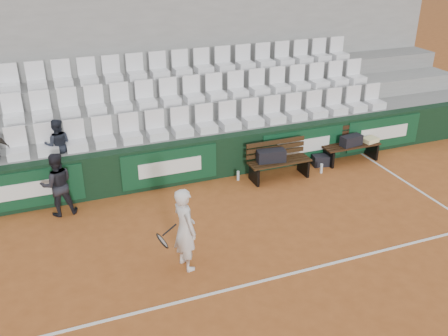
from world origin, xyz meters
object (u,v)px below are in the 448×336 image
(bench_right, at_px, (350,153))
(water_bottle_near, at_px, (238,176))
(ball_kid, at_px, (57,184))
(sports_bag_left, at_px, (271,156))
(sports_bag_right, at_px, (351,140))
(tennis_player, at_px, (185,229))
(sports_bag_ground, at_px, (322,160))
(water_bottle_far, at_px, (321,168))
(spectator_c, at_px, (55,125))
(bench_left, at_px, (279,169))

(bench_right, relative_size, water_bottle_near, 6.43)
(water_bottle_near, bearing_deg, ball_kid, -178.67)
(sports_bag_left, xyz_separation_m, sports_bag_right, (2.30, 0.15, -0.01))
(tennis_player, xyz_separation_m, ball_kid, (-1.88, 2.65, -0.08))
(sports_bag_left, bearing_deg, bench_right, 4.52)
(bench_right, relative_size, sports_bag_left, 2.27)
(sports_bag_left, bearing_deg, water_bottle_near, 164.93)
(sports_bag_right, relative_size, sports_bag_ground, 1.25)
(water_bottle_near, relative_size, water_bottle_far, 0.97)
(tennis_player, height_order, spectator_c, spectator_c)
(bench_left, bearing_deg, sports_bag_right, 5.34)
(spectator_c, bearing_deg, sports_bag_ground, -179.18)
(bench_right, relative_size, sports_bag_ground, 3.38)
(bench_left, height_order, sports_bag_ground, bench_left)
(water_bottle_near, distance_m, ball_kid, 4.06)
(spectator_c, bearing_deg, tennis_player, 124.42)
(sports_bag_left, xyz_separation_m, ball_kid, (-4.76, 0.11, 0.09))
(bench_right, bearing_deg, water_bottle_far, -161.32)
(bench_left, distance_m, bench_right, 2.15)
(water_bottle_near, bearing_deg, sports_bag_right, -0.97)
(sports_bag_left, height_order, ball_kid, ball_kid)
(water_bottle_far, xyz_separation_m, tennis_player, (-4.16, -2.38, 0.64))
(bench_right, xyz_separation_m, water_bottle_near, (-3.08, 0.01, -0.11))
(bench_right, bearing_deg, sports_bag_ground, 178.43)
(water_bottle_far, bearing_deg, bench_right, 18.68)
(sports_bag_right, bearing_deg, spectator_c, 172.25)
(sports_bag_left, bearing_deg, water_bottle_far, -7.53)
(water_bottle_near, height_order, tennis_player, tennis_player)
(sports_bag_left, height_order, sports_bag_right, sports_bag_left)
(sports_bag_ground, relative_size, tennis_player, 0.29)
(sports_bag_ground, height_order, tennis_player, tennis_player)
(sports_bag_ground, distance_m, water_bottle_near, 2.26)
(bench_right, height_order, sports_bag_ground, bench_right)
(bench_right, xyz_separation_m, spectator_c, (-6.94, 0.90, 1.36))
(sports_bag_right, bearing_deg, tennis_player, -152.47)
(water_bottle_far, distance_m, tennis_player, 4.83)
(water_bottle_near, height_order, spectator_c, spectator_c)
(tennis_player, bearing_deg, ball_kid, 125.37)
(sports_bag_left, relative_size, spectator_c, 0.56)
(ball_kid, bearing_deg, spectator_c, -101.72)
(sports_bag_left, xyz_separation_m, spectator_c, (-4.60, 1.09, 1.00))
(bench_right, xyz_separation_m, sports_bag_left, (-2.34, -0.18, 0.37))
(sports_bag_ground, bearing_deg, tennis_player, -147.91)
(bench_left, relative_size, sports_bag_right, 2.70)
(water_bottle_far, bearing_deg, bench_left, 173.52)
(sports_bag_left, distance_m, water_bottle_near, 0.90)
(ball_kid, bearing_deg, bench_left, 175.56)
(sports_bag_right, bearing_deg, sports_bag_ground, 175.65)
(bench_right, relative_size, water_bottle_far, 6.26)
(water_bottle_far, bearing_deg, water_bottle_near, 169.67)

